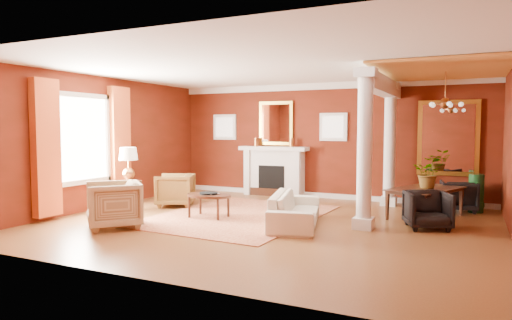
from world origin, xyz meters
The scene contains 27 objects.
ground centered at (0.00, 0.00, 0.00)m, with size 8.00×8.00×0.00m, color brown.
room_shell centered at (0.00, 0.00, 2.02)m, with size 8.04×7.04×2.92m.
fireplace centered at (-1.30, 3.32, 0.65)m, with size 1.85×0.42×1.29m.
overmantel_mirror centered at (-1.30, 3.45, 1.90)m, with size 0.95×0.07×1.15m.
flank_window_left centered at (-2.85, 3.46, 1.80)m, with size 0.70×0.07×0.70m.
flank_window_right centered at (0.25, 3.46, 1.80)m, with size 0.70×0.07×0.70m.
left_window centered at (-3.89, -0.60, 1.42)m, with size 0.21×2.55×2.60m.
column_front centered at (1.70, 0.30, 1.43)m, with size 0.36×0.36×2.80m.
column_back centered at (1.70, 3.00, 1.43)m, with size 0.36×0.36×2.80m.
header_beam centered at (1.70, 1.90, 2.62)m, with size 0.30×3.20×0.32m, color silver.
amber_ceiling centered at (2.85, 1.75, 2.87)m, with size 2.30×3.40×0.04m, color gold.
dining_mirror centered at (2.90, 3.45, 1.55)m, with size 1.30×0.07×1.70m.
chandelier centered at (2.90, 1.80, 2.25)m, with size 0.60×0.62×0.75m.
crown_trim centered at (0.00, 3.46, 2.82)m, with size 8.00×0.08×0.16m, color silver.
base_trim centered at (0.00, 3.46, 0.06)m, with size 8.00×0.08×0.12m, color silver.
rug centered at (-0.83, 0.42, 0.01)m, with size 2.97×3.96×0.02m, color maroon.
sofa centered at (0.51, 0.07, 0.39)m, with size 2.01×0.59×0.79m, color beige.
armchair_leopard centered at (-2.68, 0.83, 0.41)m, with size 0.79×0.74×0.81m, color black.
armchair_stripe centered at (-2.33, -1.51, 0.46)m, with size 0.89×0.83×0.91m, color tan.
coffee_table centered at (-1.28, -0.01, 0.43)m, with size 0.93×0.93×0.47m.
coffee_book centered at (-1.29, 0.01, 0.60)m, with size 0.18×0.02×0.25m, color black.
side_table centered at (-3.24, -0.06, 0.90)m, with size 0.55×0.55×1.36m.
dining_table centered at (2.62, 1.82, 0.47)m, with size 1.68×0.59×0.94m, color black.
dining_chair_near centered at (2.72, 0.79, 0.37)m, with size 0.71×0.67×0.73m, color black.
dining_chair_far centered at (3.16, 2.89, 0.36)m, with size 0.70×0.66×0.72m, color black.
green_urn centered at (3.50, 2.89, 0.32)m, with size 0.34×0.34×0.82m.
potted_plant centered at (2.64, 1.82, 1.17)m, with size 0.55×0.61×0.48m, color #26591E.
Camera 1 is at (3.37, -7.67, 1.77)m, focal length 32.00 mm.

